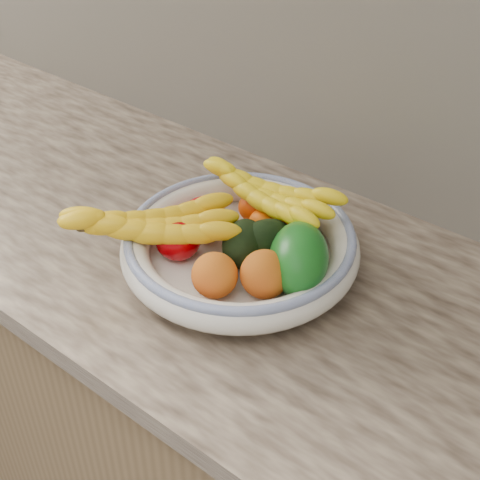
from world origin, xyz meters
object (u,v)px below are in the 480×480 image
at_px(banana_bunch_back, 266,198).
at_px(banana_bunch_front, 151,229).
at_px(fruit_bowl, 240,246).
at_px(green_mango, 299,258).

relative_size(banana_bunch_back, banana_bunch_front, 0.93).
xyz_separation_m(fruit_bowl, banana_bunch_back, (-0.02, 0.09, 0.04)).
bearing_deg(fruit_bowl, banana_bunch_back, 99.42).
xyz_separation_m(fruit_bowl, banana_bunch_front, (-0.11, -0.09, 0.03)).
relative_size(green_mango, banana_bunch_front, 0.47).
bearing_deg(green_mango, fruit_bowl, 146.65).
bearing_deg(banana_bunch_back, green_mango, -34.93).
height_order(fruit_bowl, green_mango, green_mango).
bearing_deg(banana_bunch_front, fruit_bowl, -9.59).
distance_m(green_mango, banana_bunch_back, 0.15).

